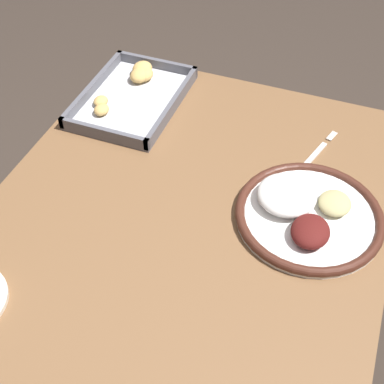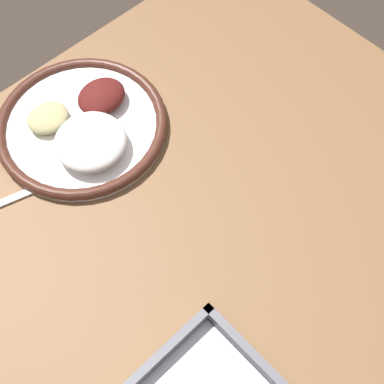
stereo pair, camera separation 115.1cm
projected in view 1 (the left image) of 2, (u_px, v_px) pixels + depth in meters
ground_plane at (190, 367)px, 1.64m from camera, size 8.00×8.00×0.00m
dining_table at (189, 245)px, 1.20m from camera, size 0.96×0.82×0.73m
dinner_plate at (306, 213)px, 1.08m from camera, size 0.30×0.30×0.05m
fork at (313, 157)px, 1.22m from camera, size 0.19×0.07×0.00m
baking_tray at (133, 94)px, 1.37m from camera, size 0.32×0.23×0.04m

